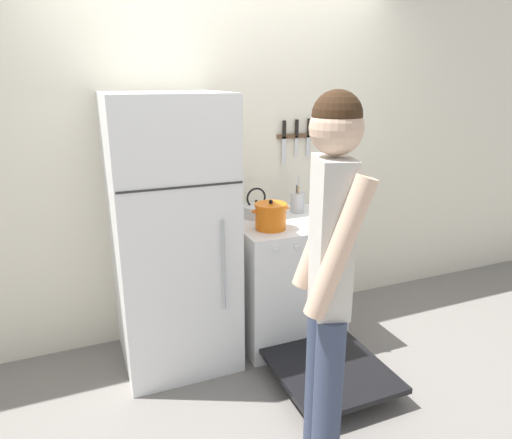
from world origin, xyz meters
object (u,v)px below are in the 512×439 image
(tea_kettle, at_px, (256,209))
(utensil_jar, at_px, (297,202))
(stove_range, at_px, (285,280))
(refrigerator, at_px, (172,235))
(person, at_px, (329,278))
(dutch_oven_pot, at_px, (271,216))

(tea_kettle, xyz_separation_m, utensil_jar, (0.33, 0.01, 0.02))
(stove_range, height_order, utensil_jar, utensil_jar)
(tea_kettle, bearing_deg, refrigerator, -167.60)
(refrigerator, height_order, tea_kettle, refrigerator)
(refrigerator, bearing_deg, person, -71.44)
(refrigerator, height_order, dutch_oven_pot, refrigerator)
(tea_kettle, height_order, person, person)
(utensil_jar, height_order, person, person)
(utensil_jar, bearing_deg, stove_range, -134.74)
(refrigerator, relative_size, person, 0.98)
(person, bearing_deg, refrigerator, 35.80)
(dutch_oven_pot, height_order, tea_kettle, tea_kettle)
(refrigerator, bearing_deg, tea_kettle, 12.40)
(stove_range, xyz_separation_m, utensil_jar, (0.18, 0.18, 0.52))
(tea_kettle, distance_m, person, 1.39)
(stove_range, height_order, person, person)
(dutch_oven_pot, distance_m, utensil_jar, 0.45)
(stove_range, xyz_separation_m, tea_kettle, (-0.15, 0.18, 0.51))
(person, bearing_deg, dutch_oven_pot, 5.90)
(dutch_oven_pot, bearing_deg, person, -101.33)
(stove_range, bearing_deg, person, -107.74)
(stove_range, distance_m, person, 1.38)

